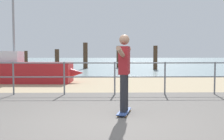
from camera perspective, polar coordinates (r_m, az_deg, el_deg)
The scene contains 11 objects.
beach_strip at distance 12.15m, azimuth -1.57°, elevation -2.71°, with size 24.00×6.00×0.04m, color tan.
sea_surface at distance 40.10m, azimuth -1.18°, elevation 1.77°, with size 72.00×50.00×0.04m, color #849EA3.
railing_fence at distance 8.81m, azimuth -9.84°, elevation -0.65°, with size 12.78×0.05×1.05m.
sailboat at distance 12.78m, azimuth -17.54°, elevation -0.20°, with size 4.99×1.56×5.78m.
skateboard at distance 6.08m, azimuth 2.52°, elevation -8.56°, with size 0.37×0.82×0.08m.
skateboarder at distance 5.95m, azimuth 2.54°, elevation 0.41°, with size 0.41×1.43×1.65m.
groyne_post_0 at distance 25.84m, azimuth -17.32°, elevation 2.16°, with size 0.31×0.31×1.48m, color #422D1E.
groyne_post_1 at distance 25.35m, azimuth -11.28°, elevation 2.40°, with size 0.39×0.39×1.62m, color #422D1E.
groyne_post_2 at distance 22.64m, azimuth -5.51°, elevation 2.95°, with size 0.37×0.37×2.13m, color #422D1E.
groyne_post_3 at distance 24.11m, azimuth 1.29°, elevation 2.74°, with size 0.30×0.30×1.91m, color #422D1E.
groyne_post_4 at distance 21.48m, azimuth 8.93°, elevation 2.51°, with size 0.32×0.32×1.85m, color #422D1E.
Camera 1 is at (0.12, -5.08, 1.36)m, focal length 44.33 mm.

